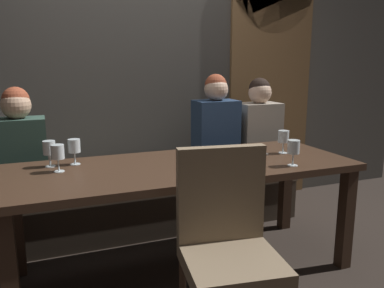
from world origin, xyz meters
TOP-DOWN VIEW (x-y plane):
  - ground at (0.00, 0.00)m, footprint 9.00×9.00m
  - back_wall_tiled at (0.00, 1.22)m, footprint 6.00×0.12m
  - arched_door at (1.35, 1.15)m, footprint 0.90×0.05m
  - dining_table at (0.00, 0.00)m, footprint 2.20×0.84m
  - banquette_bench at (0.00, 0.70)m, footprint 2.50×0.44m
  - chair_near_side at (-0.04, -0.72)m, footprint 0.50×0.50m
  - diner_redhead at (-0.98, 0.69)m, footprint 0.36×0.24m
  - diner_bearded at (0.55, 0.70)m, footprint 0.36×0.24m
  - diner_far_end at (0.96, 0.70)m, footprint 0.36×0.24m
  - wine_glass_center_front at (-0.75, 0.10)m, footprint 0.08×0.08m
  - wine_glass_end_left at (0.62, -0.29)m, footprint 0.08×0.08m
  - wine_glass_near_left at (-0.65, 0.24)m, footprint 0.08×0.08m
  - wine_glass_far_right at (-0.80, 0.24)m, footprint 0.08×0.08m
  - wine_glass_near_right at (0.77, 0.03)m, footprint 0.08×0.08m
  - dessert_plate at (0.55, 0.11)m, footprint 0.19×0.19m
  - folded_napkin at (0.18, -0.31)m, footprint 0.11×0.10m

SIDE VIEW (x-z plane):
  - ground at x=0.00m, z-range 0.00..0.00m
  - banquette_bench at x=0.00m, z-range 0.00..0.45m
  - chair_near_side at x=-0.04m, z-range 0.07..1.05m
  - dining_table at x=0.00m, z-range 0.28..1.02m
  - folded_napkin at x=0.18m, z-range 0.74..0.75m
  - dessert_plate at x=0.55m, z-range 0.73..0.78m
  - diner_redhead at x=-0.98m, z-range 0.43..1.19m
  - diner_far_end at x=0.96m, z-range 0.43..1.22m
  - diner_bearded at x=0.55m, z-range 0.43..1.26m
  - wine_glass_center_front at x=-0.75m, z-range 0.77..0.93m
  - wine_glass_far_right at x=-0.80m, z-range 0.77..0.94m
  - wine_glass_end_left at x=0.62m, z-range 0.77..0.94m
  - wine_glass_near_left at x=-0.65m, z-range 0.77..0.94m
  - wine_glass_near_right at x=0.77m, z-range 0.77..0.94m
  - arched_door at x=1.35m, z-range 0.09..2.64m
  - back_wall_tiled at x=0.00m, z-range 0.00..3.00m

